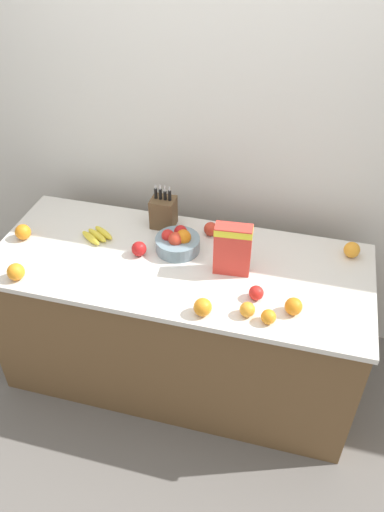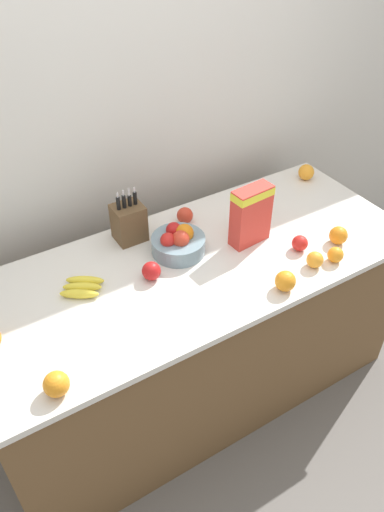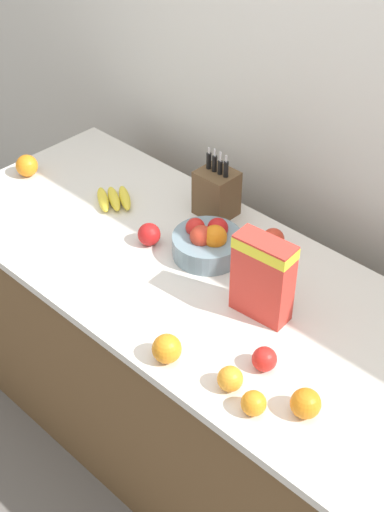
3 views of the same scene
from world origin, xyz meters
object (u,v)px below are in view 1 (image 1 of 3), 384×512
Objects in this scene: orange_by_cereal at (247,309)px; orange_mid_left at (352,250)px; cereal_box at (233,248)px; orange_front_center at (23,232)px; fruit_bowl at (178,242)px; orange_near_bowl at (268,317)px; banana_bunch at (97,235)px; apple_rear at (256,293)px; orange_front_left at (294,306)px; orange_front_right at (16,272)px; orange_back_center at (203,307)px; apple_front at (139,249)px; knife_block at (163,212)px; apple_by_knife_block at (211,229)px.

orange_mid_left is at bearing 51.37° from orange_by_cereal.
cereal_box is 3.20× the size of orange_front_center.
orange_near_bowl is at bearing -37.10° from fruit_bowl.
orange_near_bowl is (1.02, -0.40, 0.02)m from banana_bunch.
fruit_bowl is at bearing 138.60° from orange_by_cereal.
apple_rear is 0.87× the size of orange_front_left.
cereal_box is 3.34× the size of orange_front_left.
banana_bunch is at bearing 164.57° from apple_rear.
apple_rear is 0.82× the size of orange_front_right.
orange_near_bowl is (1.27, 0.02, -0.01)m from orange_front_right.
orange_front_center reaches higher than orange_mid_left.
banana_bunch is 0.83m from orange_back_center.
apple_front is at bearing -165.82° from orange_mid_left.
orange_mid_left is (1.10, 0.28, 0.00)m from apple_front.
orange_front_left is at bearing -7.70° from orange_front_center.
apple_front is at bearing 32.56° from orange_front_right.
apple_rear is at bearing -6.51° from orange_front_center.
orange_by_cereal is at bearing -45.28° from knife_block.
knife_block is 3.05× the size of orange_front_center.
knife_block reaches higher than apple_by_knife_block.
orange_by_cereal is (0.59, -0.60, -0.06)m from knife_block.
knife_block reaches higher than apple_front.
cereal_box is 0.35m from fruit_bowl.
apple_by_knife_block is at bearing 135.41° from orange_front_left.
orange_mid_left reaches higher than banana_bunch.
orange_back_center reaches higher than orange_by_cereal.
banana_bunch is 0.97m from apple_rear.
orange_near_bowl is (1.41, -0.29, -0.01)m from orange_front_center.
apple_front reaches higher than apple_rear.
apple_rear is (0.61, -0.47, -0.06)m from knife_block.
banana_bunch is 2.81× the size of orange_by_cereal.
cereal_box reaches higher than orange_front_right.
banana_bunch is at bearing 58.76° from orange_front_right.
orange_front_right is 1.22× the size of orange_by_cereal.
banana_bunch is 2.82× the size of apple_rear.
orange_near_bowl is at bearing -11.29° from orange_by_cereal.
orange_front_center is (-1.33, 0.15, 0.01)m from apple_rear.
orange_mid_left is (1.63, 0.62, -0.00)m from orange_front_right.
orange_back_center is at bearing -30.86° from banana_bunch.
knife_block is 0.40m from banana_bunch.
knife_block is 0.86m from orange_front_right.
orange_by_cereal is at bearing -128.63° from orange_mid_left.
orange_back_center is (0.25, -0.44, -0.01)m from fruit_bowl.
orange_front_center reaches higher than apple_rear.
orange_near_bowl is at bearing -60.95° from apple_rear.
orange_mid_left is (0.77, 0.00, 0.00)m from apple_by_knife_block.
knife_block is 1.30× the size of banana_bunch.
banana_bunch is 0.99m from orange_by_cereal.
cereal_box is at bearing -33.68° from knife_block.
orange_back_center is (-0.66, -0.62, 0.00)m from orange_mid_left.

